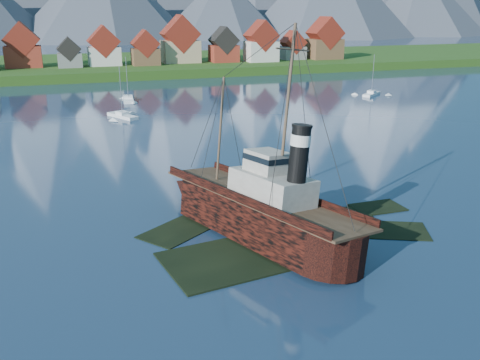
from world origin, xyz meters
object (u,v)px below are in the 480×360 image
object	(u,v)px
sailboat_e	(128,100)
sailboat_c	(123,116)
tugboat_wreck	(254,206)
sailboat_d	(371,94)

from	to	relation	value
sailboat_e	sailboat_c	bearing A→B (deg)	-95.31
tugboat_wreck	sailboat_e	xyz separation A→B (m)	(-1.01, 88.75, -2.61)
sailboat_e	tugboat_wreck	bearing A→B (deg)	-83.61
sailboat_c	sailboat_d	size ratio (longest dim) A/B	1.01
sailboat_c	sailboat_d	xyz separation A→B (m)	(67.82, 8.94, 0.00)
sailboat_c	sailboat_d	world-z (taller)	sailboat_c
tugboat_wreck	sailboat_d	xyz separation A→B (m)	(62.61, 76.15, -2.60)
tugboat_wreck	sailboat_e	world-z (taller)	tugboat_wreck
sailboat_c	sailboat_e	distance (m)	21.95
tugboat_wreck	sailboat_d	distance (m)	98.61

